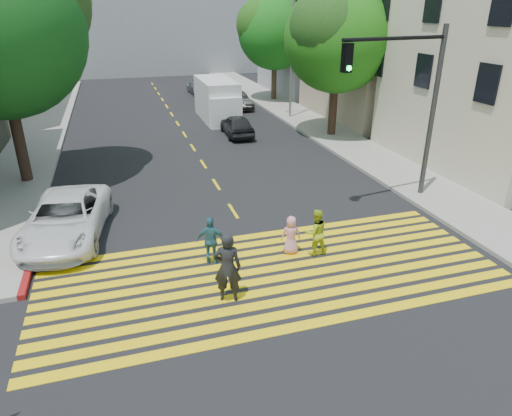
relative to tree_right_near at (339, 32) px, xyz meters
name	(u,v)px	position (x,y,z in m)	size (l,w,h in m)	color
ground	(289,298)	(-8.51, -15.03, -5.93)	(120.00, 120.00, 0.00)	black
sidewalk_left	(43,128)	(-17.01, 6.97, -5.86)	(3.00, 40.00, 0.15)	gray
sidewalk_right	(332,135)	(-0.01, -0.03, -5.86)	(3.00, 60.00, 0.15)	gray
curb_red	(39,233)	(-15.41, -9.03, -5.85)	(0.20, 8.00, 0.16)	maroon
crosswalk	(273,274)	(-8.51, -13.75, -5.93)	(13.40, 5.30, 0.01)	yellow
lane_line	(175,119)	(-8.51, 7.47, -5.93)	(0.12, 34.40, 0.01)	yellow
building_right_tan	(398,42)	(6.49, 3.97, -0.93)	(10.00, 10.00, 10.00)	tan
building_right_grey	(328,34)	(6.49, 14.97, -0.93)	(10.00, 10.00, 10.00)	gray
backdrop_block	(140,18)	(-8.51, 32.97, 0.07)	(30.00, 8.00, 12.00)	gray
tree_right_near	(339,32)	(0.00, 0.00, 0.00)	(7.84, 7.81, 8.77)	black
tree_right_far	(276,28)	(0.45, 11.84, -0.27)	(7.33, 7.01, 8.39)	black
pedestrian_man	(227,267)	(-10.08, -14.60, -4.94)	(0.73, 0.48, 2.00)	black
pedestrian_woman	(316,232)	(-6.86, -13.00, -5.17)	(0.75, 0.58, 1.54)	#A0BA20
pedestrian_child	(291,235)	(-7.57, -12.71, -5.30)	(0.62, 0.40, 1.27)	pink
pedestrian_extra	(211,241)	(-10.09, -12.58, -5.18)	(0.89, 0.37, 1.52)	#2D6475
white_sedan	(66,218)	(-14.41, -9.50, -5.21)	(2.39, 5.18, 1.44)	white
dark_car_near	(237,125)	(-5.48, 1.76, -5.29)	(1.53, 3.79, 1.29)	black
silver_car	(200,87)	(-4.95, 16.78, -5.29)	(1.80, 4.42, 1.28)	gray
dark_car_parked	(237,100)	(-3.42, 9.51, -5.31)	(1.32, 3.79, 1.25)	black
white_van	(218,101)	(-5.64, 6.27, -4.66)	(2.17, 5.72, 2.69)	silver
traffic_signal	(411,93)	(-1.90, -9.98, -1.62)	(4.52, 0.97, 6.67)	#363636
street_lamp	(289,45)	(-0.91, 5.18, -1.05)	(1.92, 0.27, 8.50)	gray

